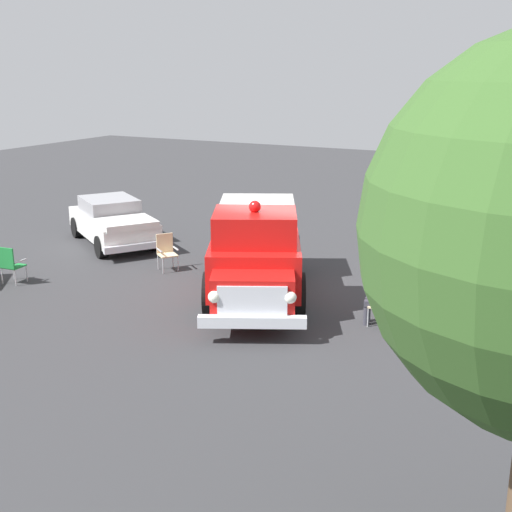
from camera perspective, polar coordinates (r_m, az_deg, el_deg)
ground_plane at (r=17.47m, az=1.58°, el=-2.68°), size 60.00×60.00×0.00m
vintage_fire_truck at (r=16.57m, az=-0.02°, el=0.63°), size 6.30×4.59×2.59m
classic_hot_rod at (r=22.04m, az=-12.08°, el=2.89°), size 3.97×4.65×1.46m
lawn_chair_near_truck at (r=15.04m, az=10.97°, el=-3.70°), size 0.59×0.58×1.02m
lawn_chair_by_car at (r=19.00m, az=-7.67°, el=0.57°), size 0.69×0.69×1.02m
lawn_chair_spare at (r=18.71m, az=-20.24°, el=-0.52°), size 0.55×0.56×1.02m
spectator_seated at (r=15.01m, az=10.49°, el=-3.27°), size 0.47×0.60×1.29m
spectator_standing at (r=18.06m, az=10.94°, el=0.85°), size 0.48×0.56×1.68m
traffic_cone at (r=20.25m, az=0.30°, el=0.84°), size 0.40×0.40×0.64m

